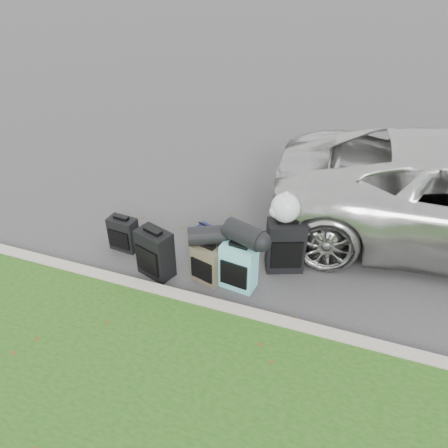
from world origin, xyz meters
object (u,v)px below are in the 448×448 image
(tote_green, at_px, (149,239))
(tote_navy, at_px, (206,236))
(suitcase_teal, at_px, (239,266))
(suitcase_large_black_right, at_px, (285,246))
(suitcase_olive, at_px, (208,263))
(suitcase_large_black_left, at_px, (155,253))
(suitcase_small_black, at_px, (124,234))

(tote_green, height_order, tote_navy, tote_green)
(suitcase_teal, xyz_separation_m, suitcase_large_black_right, (0.50, 0.60, 0.06))
(suitcase_olive, height_order, tote_green, suitcase_olive)
(tote_navy, bearing_deg, suitcase_large_black_left, -94.72)
(suitcase_olive, bearing_deg, suitcase_large_black_right, 48.41)
(suitcase_olive, bearing_deg, suitcase_small_black, -174.76)
(suitcase_large_black_right, relative_size, tote_navy, 2.60)
(suitcase_teal, bearing_deg, suitcase_large_black_left, -166.07)
(suitcase_teal, bearing_deg, suitcase_small_black, 179.99)
(suitcase_large_black_left, bearing_deg, tote_navy, 85.15)
(suitcase_small_black, xyz_separation_m, suitcase_large_black_right, (2.43, 0.37, 0.13))
(suitcase_small_black, bearing_deg, suitcase_large_black_left, -22.32)
(suitcase_large_black_right, bearing_deg, suitcase_teal, -151.07)
(suitcase_olive, xyz_separation_m, suitcase_large_black_right, (0.94, 0.62, 0.11))
(suitcase_olive, height_order, suitcase_large_black_right, suitcase_large_black_right)
(suitcase_large_black_left, distance_m, suitcase_teal, 1.19)
(suitcase_teal, distance_m, suitcase_large_black_right, 0.78)
(suitcase_olive, xyz_separation_m, suitcase_teal, (0.44, 0.02, 0.05))
(suitcase_large_black_left, relative_size, suitcase_large_black_right, 0.90)
(suitcase_teal, xyz_separation_m, tote_navy, (-0.79, 0.77, -0.18))
(tote_green, relative_size, tote_navy, 1.06)
(tote_navy, bearing_deg, suitcase_teal, -25.78)
(suitcase_large_black_right, bearing_deg, tote_green, 165.06)
(suitcase_small_black, xyz_separation_m, suitcase_teal, (1.93, -0.23, 0.07))
(suitcase_large_black_left, height_order, suitcase_teal, suitcase_large_black_left)
(suitcase_large_black_right, height_order, tote_green, suitcase_large_black_right)
(suitcase_large_black_left, bearing_deg, suitcase_small_black, 171.36)
(tote_green, bearing_deg, suitcase_olive, 3.04)
(suitcase_large_black_right, relative_size, tote_green, 2.44)
(suitcase_small_black, relative_size, suitcase_olive, 0.94)
(suitcase_teal, bearing_deg, tote_green, 173.73)
(suitcase_olive, distance_m, suitcase_teal, 0.45)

